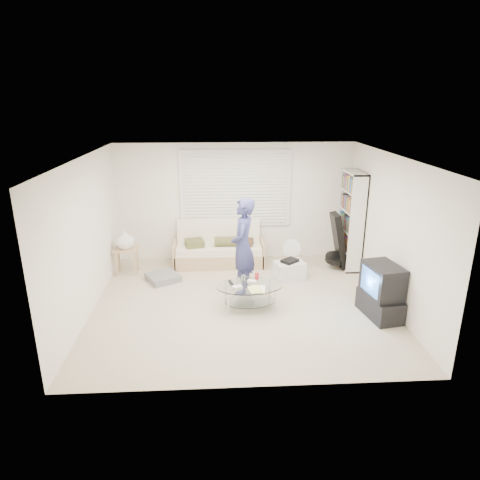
{
  "coord_description": "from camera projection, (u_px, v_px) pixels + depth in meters",
  "views": [
    {
      "loc": [
        -0.42,
        -6.63,
        3.38
      ],
      "look_at": [
        -0.01,
        0.3,
        1.05
      ],
      "focal_mm": 32.0,
      "sensor_mm": 36.0,
      "label": 1
    }
  ],
  "objects": [
    {
      "name": "floor_fan",
      "position": [
        291.0,
        251.0,
        8.8
      ],
      "size": [
        0.38,
        0.25,
        0.63
      ],
      "color": "white",
      "rests_on": "ground"
    },
    {
      "name": "tv_unit",
      "position": [
        381.0,
        291.0,
        6.83
      ],
      "size": [
        0.57,
        0.88,
        0.89
      ],
      "color": "black",
      "rests_on": "ground"
    },
    {
      "name": "window_blinds",
      "position": [
        235.0,
        189.0,
        8.97
      ],
      "size": [
        2.32,
        0.08,
        1.62
      ],
      "color": "silver",
      "rests_on": "ground"
    },
    {
      "name": "guitar_case",
      "position": [
        338.0,
        245.0,
        8.72
      ],
      "size": [
        0.44,
        0.43,
        1.15
      ],
      "color": "black",
      "rests_on": "ground"
    },
    {
      "name": "standing_person",
      "position": [
        243.0,
        247.0,
        7.54
      ],
      "size": [
        0.52,
        0.7,
        1.75
      ],
      "primitive_type": "imported",
      "rotation": [
        0.0,
        0.0,
        -1.74
      ],
      "color": "navy",
      "rests_on": "ground"
    },
    {
      "name": "side_table",
      "position": [
        125.0,
        241.0,
        8.44
      ],
      "size": [
        0.46,
        0.37,
        0.91
      ],
      "color": "tan",
      "rests_on": "ground"
    },
    {
      "name": "bookshelf",
      "position": [
        351.0,
        220.0,
        8.7
      ],
      "size": [
        0.31,
        0.84,
        1.99
      ],
      "color": "white",
      "rests_on": "ground"
    },
    {
      "name": "futon_sofa",
      "position": [
        219.0,
        250.0,
        9.03
      ],
      "size": [
        1.89,
        0.76,
        0.92
      ],
      "color": "tan",
      "rests_on": "ground"
    },
    {
      "name": "ground",
      "position": [
        242.0,
        303.0,
        7.38
      ],
      "size": [
        5.0,
        5.0,
        0.0
      ],
      "primitive_type": "plane",
      "color": "tan",
      "rests_on": "ground"
    },
    {
      "name": "grey_floor_pillow",
      "position": [
        163.0,
        277.0,
        8.28
      ],
      "size": [
        0.75,
        0.75,
        0.12
      ],
      "primitive_type": "cube",
      "rotation": [
        0.0,
        0.0,
        0.54
      ],
      "color": "slate",
      "rests_on": "ground"
    },
    {
      "name": "room_shell",
      "position": [
        240.0,
        205.0,
        7.31
      ],
      "size": [
        5.02,
        4.52,
        2.51
      ],
      "color": "white",
      "rests_on": "ground"
    },
    {
      "name": "coffee_table",
      "position": [
        250.0,
        290.0,
        7.12
      ],
      "size": [
        1.18,
        0.81,
        0.54
      ],
      "color": "silver",
      "rests_on": "ground"
    },
    {
      "name": "storage_bin",
      "position": [
        289.0,
        270.0,
        8.35
      ],
      "size": [
        0.64,
        0.52,
        0.39
      ],
      "color": "white",
      "rests_on": "ground"
    }
  ]
}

